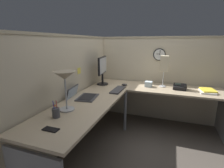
% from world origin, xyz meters
% --- Properties ---
extents(ground_plane, '(6.80, 6.80, 0.00)m').
position_xyz_m(ground_plane, '(0.00, 0.00, 0.00)').
color(ground_plane, '#4C443D').
extents(cubicle_wall_back, '(2.57, 0.12, 1.58)m').
position_xyz_m(cubicle_wall_back, '(-0.36, 0.87, 0.79)').
color(cubicle_wall_back, beige).
rests_on(cubicle_wall_back, ground).
extents(cubicle_wall_right, '(0.12, 2.37, 1.58)m').
position_xyz_m(cubicle_wall_right, '(0.87, -0.27, 0.79)').
color(cubicle_wall_right, beige).
rests_on(cubicle_wall_right, ground).
extents(desk, '(2.35, 2.15, 0.73)m').
position_xyz_m(desk, '(-0.15, -0.05, 0.63)').
color(desk, tan).
rests_on(desk, ground).
extents(monitor, '(0.46, 0.20, 0.50)m').
position_xyz_m(monitor, '(0.34, 0.64, 1.02)').
color(monitor, black).
rests_on(monitor, desk).
extents(laptop, '(0.39, 0.43, 0.22)m').
position_xyz_m(laptop, '(-0.44, 0.64, 0.75)').
color(laptop, '#38383D').
rests_on(laptop, desk).
extents(keyboard, '(0.43, 0.14, 0.02)m').
position_xyz_m(keyboard, '(0.06, 0.26, 0.74)').
color(keyboard, '#38383D').
rests_on(keyboard, desk).
extents(computer_mouse, '(0.06, 0.10, 0.03)m').
position_xyz_m(computer_mouse, '(0.39, 0.24, 0.75)').
color(computer_mouse, '#232326').
rests_on(computer_mouse, desk).
extents(desk_lamp_dome, '(0.24, 0.24, 0.44)m').
position_xyz_m(desk_lamp_dome, '(-0.88, 0.57, 1.09)').
color(desk_lamp_dome, '#B7BABF').
rests_on(desk_lamp_dome, desk).
extents(pen_cup, '(0.08, 0.08, 0.18)m').
position_xyz_m(pen_cup, '(-1.08, 0.56, 0.78)').
color(pen_cup, '#4C4C51').
rests_on(pen_cup, desk).
extents(cell_phone, '(0.07, 0.14, 0.01)m').
position_xyz_m(cell_phone, '(-1.31, 0.44, 0.73)').
color(cell_phone, black).
rests_on(cell_phone, desk).
extents(office_phone, '(0.20, 0.21, 0.11)m').
position_xyz_m(office_phone, '(0.46, -0.68, 0.77)').
color(office_phone, black).
rests_on(office_phone, desk).
extents(book_stack, '(0.30, 0.23, 0.04)m').
position_xyz_m(book_stack, '(0.43, -1.07, 0.75)').
color(book_stack, silver).
rests_on(book_stack, desk).
extents(desk_lamp_paper, '(0.13, 0.13, 0.53)m').
position_xyz_m(desk_lamp_paper, '(0.54, -0.40, 1.11)').
color(desk_lamp_paper, '#B7BABF').
rests_on(desk_lamp_paper, desk).
extents(tissue_box, '(0.12, 0.12, 0.09)m').
position_xyz_m(tissue_box, '(0.46, -0.17, 0.78)').
color(tissue_box, silver).
rests_on(tissue_box, desk).
extents(wall_clock, '(0.04, 0.22, 0.22)m').
position_xyz_m(wall_clock, '(0.82, -0.29, 1.26)').
color(wall_clock, black).
extents(pinned_note_leftmost, '(0.09, 0.00, 0.09)m').
position_xyz_m(pinned_note_leftmost, '(-0.16, 0.82, 1.05)').
color(pinned_note_leftmost, '#EAD84C').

